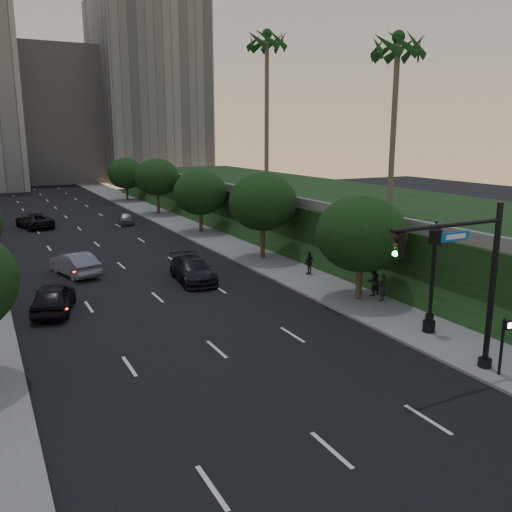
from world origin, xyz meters
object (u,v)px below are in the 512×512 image
sedan_near_right (193,270)px  pedestrian_c (309,263)px  street_lamp (432,282)px  sedan_near_left (53,298)px  pedestrian_a (382,288)px  pedestrian_b (373,281)px  sedan_mid_left (75,264)px  traffic_signal_mast (473,288)px  sedan_far_left (34,221)px  sedan_far_right (126,218)px

sedan_near_right → pedestrian_c: size_ratio=3.44×
street_lamp → sedan_near_left: (-15.82, 11.94, -1.81)m
pedestrian_a → pedestrian_b: size_ratio=0.89×
sedan_mid_left → sedan_near_right: size_ratio=0.91×
sedan_mid_left → sedan_near_left: bearing=58.5°
sedan_near_right → sedan_mid_left: bearing=146.7°
traffic_signal_mast → pedestrian_c: (2.85, 16.16, -2.73)m
sedan_mid_left → sedan_far_left: size_ratio=0.88×
street_lamp → sedan_far_right: size_ratio=1.47×
traffic_signal_mast → sedan_near_left: bearing=130.7°
sedan_far_right → pedestrian_a: pedestrian_a is taller
sedan_far_right → pedestrian_c: bearing=-65.7°
sedan_near_left → pedestrian_c: bearing=-163.9°
traffic_signal_mast → sedan_mid_left: size_ratio=1.42×
pedestrian_c → pedestrian_a: bearing=73.4°
sedan_near_left → sedan_mid_left: (2.37, 7.78, -0.01)m
traffic_signal_mast → sedan_far_left: size_ratio=1.25×
sedan_mid_left → sedan_far_left: (-0.53, 21.86, -0.04)m
pedestrian_b → pedestrian_c: 6.03m
sedan_near_right → pedestrian_b: (8.24, -8.36, 0.25)m
pedestrian_a → street_lamp: bearing=51.7°
traffic_signal_mast → sedan_far_right: traffic_signal_mast is taller
pedestrian_a → pedestrian_c: size_ratio=1.00×
street_lamp → sedan_mid_left: size_ratio=1.14×
traffic_signal_mast → pedestrian_c: 16.64m
sedan_mid_left → sedan_near_right: sedan_mid_left is taller
pedestrian_b → sedan_near_left: bearing=-27.4°
sedan_far_left → sedan_near_right: (7.21, -27.16, 0.01)m
street_lamp → sedan_near_left: bearing=143.0°
sedan_far_left → pedestrian_c: size_ratio=3.55×
traffic_signal_mast → sedan_far_left: bearing=104.7°
street_lamp → sedan_mid_left: 23.94m
sedan_far_right → pedestrian_c: pedestrian_c is taller
sedan_far_left → sedan_far_right: 9.26m
street_lamp → sedan_mid_left: bearing=124.3°
pedestrian_b → sedan_near_right: bearing=-54.0°
traffic_signal_mast → sedan_far_left: (-11.97, 45.69, -2.89)m
pedestrian_b → pedestrian_c: pedestrian_b is taller
pedestrian_c → traffic_signal_mast: bearing=60.3°
sedan_far_left → pedestrian_a: bearing=99.8°
street_lamp → pedestrian_a: bearing=76.1°
pedestrian_c → sedan_near_right: bearing=-37.0°
street_lamp → pedestrian_c: street_lamp is taller
sedan_mid_left → pedestrian_c: pedestrian_c is taller
sedan_far_right → sedan_near_left: bearing=-98.9°
traffic_signal_mast → sedan_far_right: size_ratio=1.83×
traffic_signal_mast → sedan_mid_left: (-11.44, 23.83, -2.86)m
sedan_mid_left → street_lamp: bearing=109.7°
sedan_far_right → sedan_far_left: bearing=-179.3°
sedan_near_left → sedan_near_right: bearing=-149.0°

